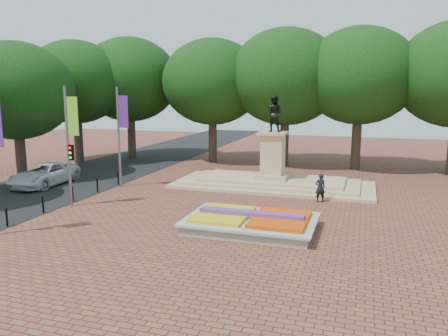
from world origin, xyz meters
name	(u,v)px	position (x,y,z in m)	size (l,w,h in m)	color
ground	(242,216)	(0.00, 0.00, 0.00)	(90.00, 90.00, 0.00)	brown
asphalt_street	(68,181)	(-15.00, 5.00, 0.01)	(9.00, 90.00, 0.02)	black
flower_bed	(251,222)	(1.03, -2.00, 0.38)	(6.30, 4.30, 0.91)	gray
monument	(272,174)	(0.00, 8.00, 0.88)	(14.00, 6.00, 6.40)	tan
tree_row_back	(323,91)	(2.33, 18.00, 6.67)	(44.80, 8.80, 10.43)	#3D2E21
tree_row_street	(10,95)	(-19.50, 4.67, 6.39)	(8.40, 25.40, 9.98)	#3D2E21
banner_poles	(66,141)	(-10.08, -1.31, 3.88)	(0.88, 11.17, 7.00)	slate
bollard_row	(59,199)	(-10.70, -1.50, 0.53)	(0.12, 13.12, 0.98)	black
van	(44,175)	(-15.67, 3.24, 0.79)	(2.63, 5.70, 1.58)	silver
pedestrian	(320,188)	(3.68, 4.50, 0.88)	(0.64, 0.42, 1.77)	black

